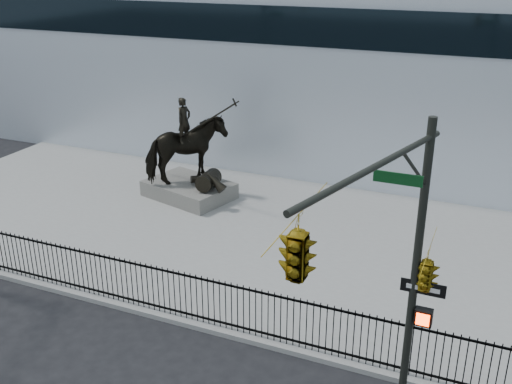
% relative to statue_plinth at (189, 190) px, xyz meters
% --- Properties ---
extents(ground, '(120.00, 120.00, 0.00)m').
position_rel_statue_plinth_xyz_m(ground, '(3.69, -9.28, -0.48)').
color(ground, black).
rests_on(ground, ground).
extents(plaza, '(30.00, 12.00, 0.15)m').
position_rel_statue_plinth_xyz_m(plaza, '(3.69, -2.28, -0.40)').
color(plaza, gray).
rests_on(plaza, ground).
extents(building, '(44.00, 14.00, 9.00)m').
position_rel_statue_plinth_xyz_m(building, '(3.69, 10.72, 4.02)').
color(building, silver).
rests_on(building, ground).
extents(picket_fence, '(22.10, 0.10, 1.50)m').
position_rel_statue_plinth_xyz_m(picket_fence, '(3.69, -8.03, 0.42)').
color(picket_fence, black).
rests_on(picket_fence, plaza).
extents(statue_plinth, '(4.02, 3.24, 0.66)m').
position_rel_statue_plinth_xyz_m(statue_plinth, '(0.00, 0.00, 0.00)').
color(statue_plinth, '#5C5954').
rests_on(statue_plinth, plaza).
extents(equestrian_statue, '(4.36, 3.30, 3.81)m').
position_rel_statue_plinth_xyz_m(equestrian_statue, '(0.07, -0.02, 1.71)').
color(equestrian_statue, black).
rests_on(equestrian_statue, statue_plinth).
extents(traffic_signal_right, '(2.17, 6.86, 7.00)m').
position_rel_statue_plinth_xyz_m(traffic_signal_right, '(10.15, -11.28, 4.37)').
color(traffic_signal_right, black).
rests_on(traffic_signal_right, ground).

